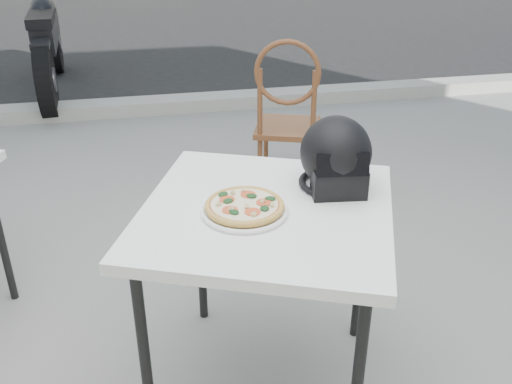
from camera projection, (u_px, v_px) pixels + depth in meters
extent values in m
plane|color=gray|center=(216.00, 315.00, 2.71)|extent=(80.00, 80.00, 0.00)
cube|color=black|center=(153.00, 27.00, 8.80)|extent=(30.00, 8.00, 0.00)
cube|color=#9E9C94|center=(171.00, 104.00, 5.29)|extent=(30.00, 0.25, 0.12)
cube|color=white|center=(266.00, 213.00, 1.98)|extent=(1.11, 1.11, 0.04)
cylinder|color=black|center=(145.00, 359.00, 1.91)|extent=(0.05, 0.05, 0.77)
cylinder|color=black|center=(201.00, 247.00, 2.53)|extent=(0.05, 0.05, 0.77)
cylinder|color=black|center=(361.00, 263.00, 2.41)|extent=(0.05, 0.05, 0.77)
cylinder|color=white|center=(245.00, 212.00, 1.93)|extent=(0.38, 0.38, 0.01)
torus|color=white|center=(244.00, 210.00, 1.93)|extent=(0.40, 0.40, 0.02)
cylinder|color=gold|center=(244.00, 207.00, 1.92)|extent=(0.33, 0.33, 0.01)
torus|color=gold|center=(244.00, 205.00, 1.92)|extent=(0.34, 0.34, 0.02)
cylinder|color=#B52B14|center=(244.00, 205.00, 1.92)|extent=(0.29, 0.29, 0.00)
cylinder|color=#F9E9BF|center=(244.00, 204.00, 1.92)|extent=(0.28, 0.28, 0.00)
cylinder|color=#D24D24|center=(264.00, 202.00, 1.92)|extent=(0.07, 0.07, 0.00)
cylinder|color=#D24D24|center=(248.00, 194.00, 1.97)|extent=(0.07, 0.07, 0.00)
cylinder|color=#D24D24|center=(227.00, 199.00, 1.94)|extent=(0.07, 0.07, 0.00)
cylinder|color=#D24D24|center=(230.00, 210.00, 1.87)|extent=(0.07, 0.07, 0.00)
cylinder|color=#D24D24|center=(253.00, 212.00, 1.86)|extent=(0.07, 0.07, 0.00)
ellipsoid|color=#153B18|center=(251.00, 196.00, 1.96)|extent=(0.04, 0.04, 0.01)
ellipsoid|color=#153B18|center=(228.00, 201.00, 1.93)|extent=(0.05, 0.05, 0.01)
ellipsoid|color=#153B18|center=(265.00, 208.00, 1.88)|extent=(0.04, 0.04, 0.01)
ellipsoid|color=#153B18|center=(234.00, 212.00, 1.86)|extent=(0.05, 0.05, 0.01)
ellipsoid|color=#153B18|center=(270.00, 198.00, 1.94)|extent=(0.04, 0.04, 0.01)
ellipsoid|color=#153B18|center=(223.00, 194.00, 1.97)|extent=(0.05, 0.05, 0.01)
cylinder|color=#D3C081|center=(246.00, 206.00, 1.89)|extent=(0.02, 0.02, 0.02)
cylinder|color=#D3C081|center=(233.00, 193.00, 1.97)|extent=(0.02, 0.02, 0.02)
cylinder|color=#D3C081|center=(263.00, 201.00, 1.92)|extent=(0.02, 0.02, 0.02)
cylinder|color=#D3C081|center=(243.00, 190.00, 1.99)|extent=(0.02, 0.02, 0.02)
cylinder|color=#D3C081|center=(253.00, 214.00, 1.84)|extent=(0.02, 0.02, 0.02)
cylinder|color=#D3C081|center=(219.00, 204.00, 1.90)|extent=(0.02, 0.02, 0.02)
cylinder|color=#D3C081|center=(272.00, 204.00, 1.90)|extent=(0.02, 0.02, 0.02)
cylinder|color=#D3C081|center=(231.00, 209.00, 1.87)|extent=(0.02, 0.02, 0.02)
ellipsoid|color=black|center=(336.00, 153.00, 2.05)|extent=(0.29, 0.30, 0.27)
cube|color=black|center=(339.00, 183.00, 2.02)|extent=(0.20, 0.12, 0.11)
torus|color=black|center=(334.00, 182.00, 2.11)|extent=(0.29, 0.29, 0.02)
cube|color=black|center=(343.00, 165.00, 1.95)|extent=(0.18, 0.06, 0.08)
cube|color=brown|center=(288.00, 128.00, 3.65)|extent=(0.51, 0.51, 0.04)
cylinder|color=brown|center=(313.00, 152.00, 3.88)|extent=(0.04, 0.04, 0.44)
cylinder|color=brown|center=(266.00, 150.00, 3.92)|extent=(0.04, 0.04, 0.44)
cylinder|color=brown|center=(311.00, 172.00, 3.59)|extent=(0.04, 0.04, 0.44)
cylinder|color=brown|center=(260.00, 170.00, 3.63)|extent=(0.04, 0.04, 0.44)
cylinder|color=brown|center=(314.00, 106.00, 3.38)|extent=(0.04, 0.04, 0.42)
cylinder|color=brown|center=(260.00, 103.00, 3.42)|extent=(0.04, 0.04, 0.42)
torus|color=brown|center=(287.00, 73.00, 3.31)|extent=(0.38, 0.16, 0.40)
cylinder|color=black|center=(0.00, 235.00, 2.66)|extent=(0.05, 0.05, 0.73)
cylinder|color=black|center=(53.00, 42.00, 6.36)|extent=(0.18, 0.68, 0.67)
cylinder|color=gray|center=(53.00, 42.00, 6.36)|extent=(0.17, 0.23, 0.22)
cylinder|color=black|center=(46.00, 80.00, 5.01)|extent=(0.18, 0.68, 0.67)
cylinder|color=gray|center=(46.00, 80.00, 5.01)|extent=(0.17, 0.23, 0.22)
cube|color=black|center=(45.00, 30.00, 5.56)|extent=(0.28, 1.19, 0.25)
ellipsoid|color=black|center=(43.00, 7.00, 5.61)|extent=(0.28, 0.48, 0.25)
cube|color=black|center=(40.00, 19.00, 5.19)|extent=(0.26, 0.57, 0.09)
cylinder|color=gray|center=(48.00, 10.00, 6.12)|extent=(0.07, 0.36, 0.80)
cube|color=black|center=(40.00, 44.00, 4.89)|extent=(0.17, 0.26, 0.06)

